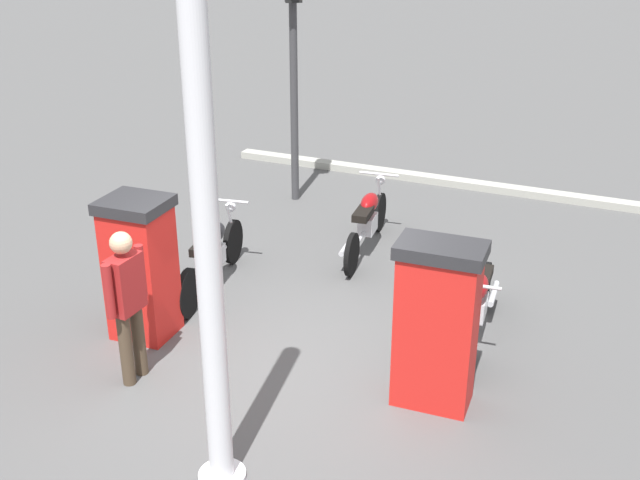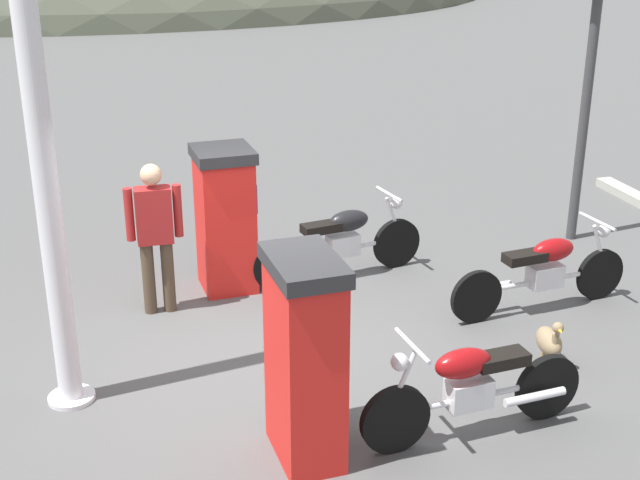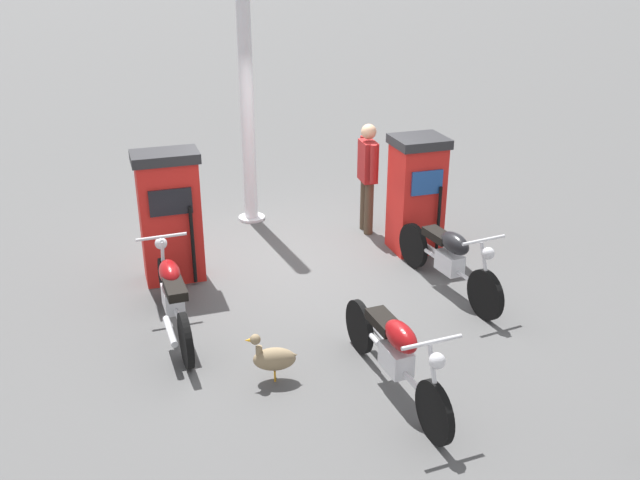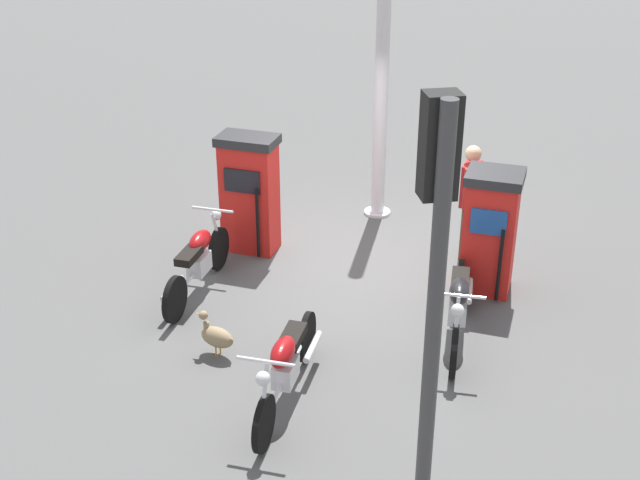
% 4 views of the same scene
% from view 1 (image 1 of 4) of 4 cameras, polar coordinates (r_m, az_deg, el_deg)
% --- Properties ---
extents(ground_plane, '(120.00, 120.00, 0.00)m').
position_cam_1_polar(ground_plane, '(8.09, -3.14, -9.23)').
color(ground_plane, '#4C4C4C').
extents(fuel_pump_near, '(0.54, 0.81, 1.65)m').
position_cam_1_polar(fuel_pump_near, '(7.20, 8.61, -6.19)').
color(fuel_pump_near, red).
rests_on(fuel_pump_near, ground).
extents(fuel_pump_far, '(0.67, 0.70, 1.59)m').
position_cam_1_polar(fuel_pump_far, '(8.48, -13.12, -1.97)').
color(fuel_pump_far, red).
rests_on(fuel_pump_far, ground).
extents(motorcycle_near_pump, '(1.94, 0.56, 0.92)m').
position_cam_1_polar(motorcycle_near_pump, '(8.50, 11.57, -4.51)').
color(motorcycle_near_pump, black).
rests_on(motorcycle_near_pump, ground).
extents(motorcycle_far_pump, '(2.07, 0.58, 0.93)m').
position_cam_1_polar(motorcycle_far_pump, '(9.54, -7.98, -0.97)').
color(motorcycle_far_pump, black).
rests_on(motorcycle_far_pump, ground).
extents(motorcycle_extra, '(2.09, 0.56, 0.92)m').
position_cam_1_polar(motorcycle_extra, '(10.45, 3.52, 1.51)').
color(motorcycle_extra, black).
rests_on(motorcycle_extra, ground).
extents(attendant_person, '(0.57, 0.22, 1.60)m').
position_cam_1_polar(attendant_person, '(7.65, -14.09, -4.18)').
color(attendant_person, '#473828').
rests_on(attendant_person, ground).
extents(wandering_duck, '(0.28, 0.51, 0.51)m').
position_cam_1_polar(wandering_duck, '(9.80, 8.22, -1.59)').
color(wandering_duck, '#847051').
rests_on(wandering_duck, ground).
extents(roadside_traffic_light, '(0.39, 0.31, 3.79)m').
position_cam_1_polar(roadside_traffic_light, '(11.72, -1.97, 14.86)').
color(roadside_traffic_light, '#38383A').
rests_on(roadside_traffic_light, ground).
extents(canopy_support_pole, '(0.40, 0.40, 4.00)m').
position_cam_1_polar(canopy_support_pole, '(5.72, -8.22, -2.20)').
color(canopy_support_pole, silver).
rests_on(canopy_support_pole, ground).
extents(road_edge_kerb, '(0.33, 7.39, 0.12)m').
position_cam_1_polar(road_edge_kerb, '(13.29, 8.49, 4.45)').
color(road_edge_kerb, '#9E9E93').
rests_on(road_edge_kerb, ground).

